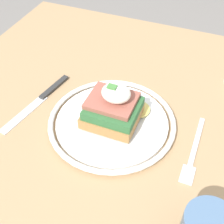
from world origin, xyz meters
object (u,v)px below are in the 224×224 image
object	(u,v)px
fork	(194,152)
plate	(112,122)
sandwich	(113,108)
knife	(42,98)

from	to	relation	value
fork	plate	bearing A→B (deg)	-3.22
sandwich	plate	bearing A→B (deg)	43.48
fork	knife	world-z (taller)	knife
sandwich	fork	bearing A→B (deg)	176.13
fork	sandwich	bearing A→B (deg)	-3.87
sandwich	knife	bearing A→B (deg)	-4.64
fork	knife	bearing A→B (deg)	-4.26
sandwich	fork	xyz separation A→B (m)	(-0.16, 0.01, -0.04)
sandwich	fork	world-z (taller)	sandwich
knife	fork	bearing A→B (deg)	175.74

